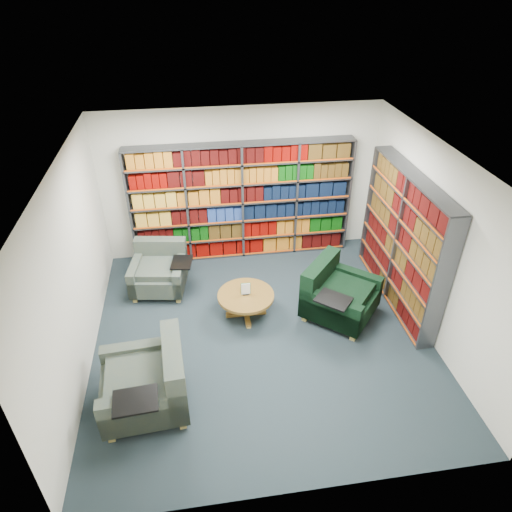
{
  "coord_description": "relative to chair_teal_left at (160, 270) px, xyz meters",
  "views": [
    {
      "loc": [
        -0.86,
        -5.13,
        4.86
      ],
      "look_at": [
        0.0,
        0.6,
        1.05
      ],
      "focal_mm": 32.0,
      "sensor_mm": 36.0,
      "label": 1
    }
  ],
  "objects": [
    {
      "name": "chair_green_right",
      "position": [
        2.78,
        -1.17,
        0.04
      ],
      "size": [
        1.4,
        1.4,
        0.91
      ],
      "color": "black",
      "rests_on": "ground"
    },
    {
      "name": "room_shell",
      "position": [
        1.55,
        -1.49,
        1.08
      ],
      "size": [
        5.02,
        5.02,
        2.82
      ],
      "color": "black",
      "rests_on": "ground"
    },
    {
      "name": "coffee_table",
      "position": [
        1.37,
        -1.01,
        0.01
      ],
      "size": [
        0.89,
        0.89,
        0.63
      ],
      "color": "brown",
      "rests_on": "ground"
    },
    {
      "name": "bookshelf_right",
      "position": [
        3.89,
        -0.89,
        0.77
      ],
      "size": [
        0.28,
        2.5,
        2.2
      ],
      "color": "#47494F",
      "rests_on": "ground"
    },
    {
      "name": "chair_teal_left",
      "position": [
        0.0,
        0.0,
        0.0
      ],
      "size": [
        1.11,
        1.01,
        0.8
      ],
      "color": "#0D1F34",
      "rests_on": "ground"
    },
    {
      "name": "bookshelf_back",
      "position": [
        1.55,
        0.85,
        0.77
      ],
      "size": [
        4.0,
        0.28,
        2.2
      ],
      "color": "#47494F",
      "rests_on": "ground"
    },
    {
      "name": "chair_teal_front",
      "position": [
        -0.03,
        -2.57,
        0.06
      ],
      "size": [
        1.1,
        1.26,
        0.94
      ],
      "color": "#0D1F34",
      "rests_on": "ground"
    }
  ]
}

